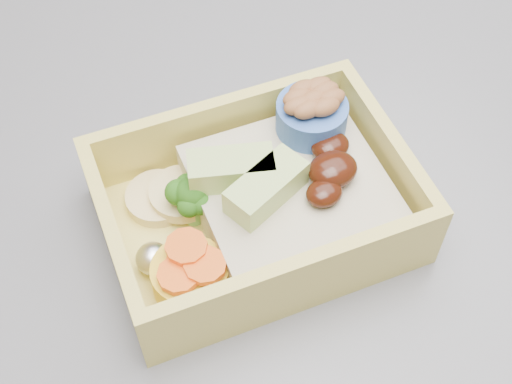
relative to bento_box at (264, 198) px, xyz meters
name	(u,v)px	position (x,y,z in m)	size (l,w,h in m)	color
bento_box	(264,198)	(0.00, 0.00, 0.00)	(0.22, 0.16, 0.08)	#D2C056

